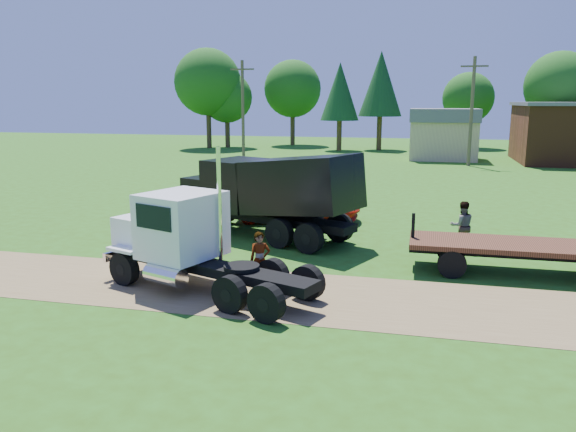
% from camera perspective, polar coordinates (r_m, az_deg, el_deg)
% --- Properties ---
extents(ground, '(140.00, 140.00, 0.00)m').
position_cam_1_polar(ground, '(15.90, 4.83, -8.35)').
color(ground, '#2B5111').
rests_on(ground, ground).
extents(dirt_track, '(120.00, 4.20, 0.01)m').
position_cam_1_polar(dirt_track, '(15.89, 4.83, -8.33)').
color(dirt_track, brown).
rests_on(dirt_track, ground).
extents(white_semi_tractor, '(6.97, 4.33, 4.16)m').
position_cam_1_polar(white_semi_tractor, '(16.79, -10.55, -2.36)').
color(white_semi_tractor, black).
rests_on(white_semi_tractor, ground).
extents(black_dump_truck, '(8.18, 5.25, 3.53)m').
position_cam_1_polar(black_dump_truck, '(22.30, -1.82, 2.65)').
color(black_dump_truck, black).
rests_on(black_dump_truck, ground).
extents(orange_pickup, '(5.93, 3.13, 1.59)m').
position_cam_1_polar(orange_pickup, '(25.70, 0.96, 1.26)').
color(orange_pickup, red).
rests_on(orange_pickup, ground).
extents(flatbed_trailer, '(7.10, 2.14, 1.82)m').
position_cam_1_polar(flatbed_trailer, '(19.27, 22.86, -3.24)').
color(flatbed_trailer, '#311D0F').
rests_on(flatbed_trailer, ground).
extents(spectator_a, '(0.72, 0.61, 1.67)m').
position_cam_1_polar(spectator_a, '(16.53, -2.87, -4.49)').
color(spectator_a, '#999999').
rests_on(spectator_a, ground).
extents(spectator_b, '(1.02, 0.88, 1.83)m').
position_cam_1_polar(spectator_b, '(21.59, 17.26, -0.95)').
color(spectator_b, '#999999').
rests_on(spectator_b, ground).
extents(tan_shed, '(6.20, 5.40, 4.70)m').
position_cam_1_polar(tan_shed, '(54.89, 15.51, 8.09)').
color(tan_shed, tan).
rests_on(tan_shed, ground).
extents(utility_poles, '(42.20, 0.28, 9.00)m').
position_cam_1_polar(utility_poles, '(49.93, 18.16, 10.26)').
color(utility_poles, brown).
rests_on(utility_poles, ground).
extents(tree_row, '(58.33, 15.11, 11.72)m').
position_cam_1_polar(tree_row, '(64.78, 14.74, 12.66)').
color(tree_row, '#352615').
rests_on(tree_row, ground).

